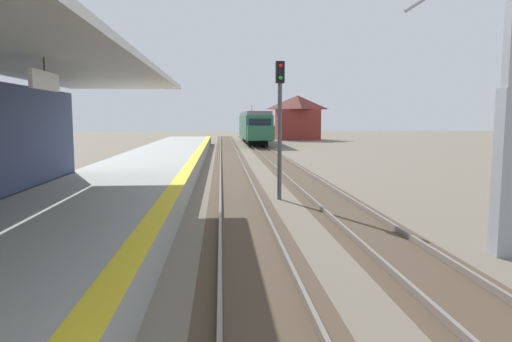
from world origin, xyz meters
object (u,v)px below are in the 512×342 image
approaching_train (254,126)px  distant_trackside_house (297,117)px  catenary_pylon_far_side (497,95)px  rail_signal_post (280,116)px

approaching_train → distant_trackside_house: 12.26m
approaching_train → catenary_pylon_far_side: (1.92, -47.28, 1.43)m
approaching_train → distant_trackside_house: (7.02, 9.98, 1.16)m
catenary_pylon_far_side → distant_trackside_house: size_ratio=1.14×
rail_signal_post → distant_trackside_house: size_ratio=0.79×
rail_signal_post → catenary_pylon_far_side: (3.78, -7.64, 0.41)m
rail_signal_post → catenary_pylon_far_side: 8.53m
rail_signal_post → approaching_train: bearing=87.3°
rail_signal_post → catenary_pylon_far_side: bearing=-63.6°
catenary_pylon_far_side → approaching_train: bearing=92.3°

